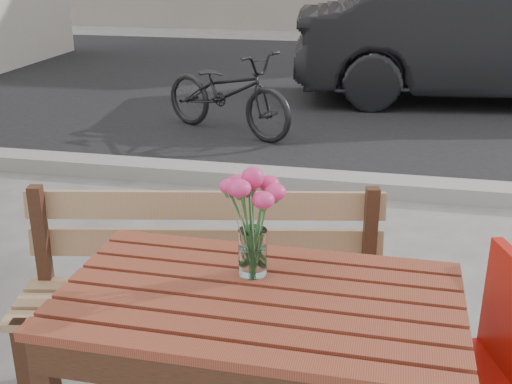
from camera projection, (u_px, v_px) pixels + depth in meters
The scene contains 7 objects.
street at pixel (339, 118), 6.74m from camera, with size 30.00×8.12×0.12m.
main_table at pixel (259, 329), 1.96m from camera, with size 1.22×0.72×0.75m.
main_bench at pixel (204, 273), 2.49m from camera, with size 1.47×0.69×0.88m.
red_chair at pixel (479, 364), 2.04m from camera, with size 0.51×0.51×0.83m.
main_vase at pixel (253, 209), 1.97m from camera, with size 0.19×0.19×0.36m.
parked_car at pixel (484, 40), 7.39m from camera, with size 1.51×4.34×1.43m, color black.
bicycle at pixel (227, 92), 6.18m from camera, with size 0.54×1.55×0.81m, color black.
Camera 1 is at (0.50, -1.54, 1.72)m, focal length 45.00 mm.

